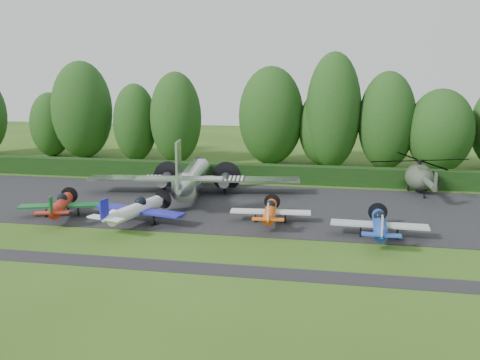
% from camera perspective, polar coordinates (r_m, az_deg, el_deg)
% --- Properties ---
extents(ground, '(160.00, 160.00, 0.00)m').
position_cam_1_polar(ground, '(40.74, -6.36, -6.08)').
color(ground, '#2D4E15').
rests_on(ground, ground).
extents(apron, '(70.00, 18.00, 0.01)m').
position_cam_1_polar(apron, '(50.01, -3.03, -2.65)').
color(apron, black).
rests_on(apron, ground).
extents(taxiway_verge, '(70.00, 2.00, 0.00)m').
position_cam_1_polar(taxiway_verge, '(35.38, -9.21, -8.97)').
color(taxiway_verge, black).
rests_on(taxiway_verge, ground).
extents(hedgerow, '(90.00, 1.60, 2.00)m').
position_cam_1_polar(hedgerow, '(60.48, -0.59, -0.10)').
color(hedgerow, black).
rests_on(hedgerow, ground).
extents(transport_plane, '(21.32, 16.35, 6.83)m').
position_cam_1_polar(transport_plane, '(52.85, -5.19, 0.22)').
color(transport_plane, silver).
rests_on(transport_plane, ground).
extents(light_plane_red, '(7.16, 7.52, 2.75)m').
position_cam_1_polar(light_plane_red, '(47.80, -18.53, -2.52)').
color(light_plane_red, '#A81D0F').
rests_on(light_plane_red, ground).
extents(light_plane_white, '(7.92, 8.33, 3.04)m').
position_cam_1_polar(light_plane_white, '(44.14, -11.04, -3.12)').
color(light_plane_white, white).
rests_on(light_plane_white, ground).
extents(light_plane_orange, '(6.58, 6.92, 2.53)m').
position_cam_1_polar(light_plane_orange, '(43.73, 3.24, -3.34)').
color(light_plane_orange, '#EA510D').
rests_on(light_plane_orange, ground).
extents(light_plane_blue, '(7.17, 7.54, 2.76)m').
position_cam_1_polar(light_plane_blue, '(41.06, 14.65, -4.59)').
color(light_plane_blue, '#1B3FA5').
rests_on(light_plane_blue, ground).
extents(helicopter, '(10.57, 12.38, 3.41)m').
position_cam_1_polar(helicopter, '(57.51, 18.60, 0.51)').
color(helicopter, '#3A4434').
rests_on(helicopter, ground).
extents(tree_1, '(5.78, 5.78, 9.20)m').
position_cam_1_polar(tree_1, '(82.01, -19.55, 5.60)').
color(tree_1, black).
rests_on(tree_1, ground).
extents(tree_3, '(7.88, 7.88, 10.18)m').
position_cam_1_polar(tree_3, '(69.16, 20.58, 4.91)').
color(tree_3, black).
rests_on(tree_3, ground).
extents(tree_4, '(8.37, 8.37, 13.59)m').
position_cam_1_polar(tree_4, '(78.78, -16.49, 7.17)').
color(tree_4, black).
rests_on(tree_4, ground).
extents(tree_5, '(6.88, 6.88, 10.22)m').
position_cam_1_polar(tree_5, '(70.31, 9.07, 5.63)').
color(tree_5, black).
rests_on(tree_5, ground).
extents(tree_7, '(8.49, 8.49, 12.85)m').
position_cam_1_polar(tree_7, '(70.71, 3.32, 6.86)').
color(tree_7, black).
rests_on(tree_7, ground).
extents(tree_8, '(7.01, 7.01, 12.24)m').
position_cam_1_polar(tree_8, '(69.08, 15.41, 6.09)').
color(tree_8, black).
rests_on(tree_8, ground).
extents(tree_9, '(5.93, 5.93, 10.55)m').
position_cam_1_polar(tree_9, '(74.67, -11.13, 6.03)').
color(tree_9, black).
rests_on(tree_9, ground).
extents(tree_10, '(6.82, 6.82, 12.14)m').
position_cam_1_polar(tree_10, '(71.97, -6.87, 6.59)').
color(tree_10, black).
rests_on(tree_10, ground).
extents(tree_11, '(6.90, 6.90, 14.60)m').
position_cam_1_polar(tree_11, '(68.76, 9.92, 7.29)').
color(tree_11, black).
rests_on(tree_11, ground).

